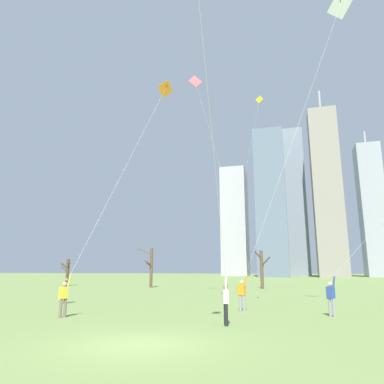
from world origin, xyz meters
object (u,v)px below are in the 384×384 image
Objects in this scene: distant_kite_drifting_right_yellow at (255,123)px; bare_tree_far_right_edge at (67,271)px; kite_flyer_midfield_left_white at (269,214)px; kite_flyer_foreground_right_green at (380,236)px; distant_kite_low_near_trees_red at (200,96)px; kite_flyer_far_back_teal at (220,244)px; bystander_strolling_midfield at (66,289)px; bare_tree_left_of_center at (151,267)px; kite_flyer_foreground_left_orange at (99,224)px; bare_tree_leftmost at (262,268)px.

distant_kite_drifting_right_yellow is 32.57m from bare_tree_far_right_edge.
kite_flyer_foreground_right_green is at bearing -18.92° from kite_flyer_midfield_left_white.
bare_tree_far_right_edge is at bearing 142.23° from kite_flyer_foreground_right_green.
kite_flyer_midfield_left_white is at bearing -54.00° from distant_kite_low_near_trees_red.
kite_flyer_far_back_teal reaches higher than kite_flyer_foreground_right_green.
bystander_strolling_midfield is 0.33× the size of bare_tree_left_of_center.
distant_kite_low_near_trees_red is at bearing 39.45° from bystander_strolling_midfield.
distant_kite_low_near_trees_red is (-5.94, 8.18, 11.84)m from kite_flyer_midfield_left_white.
bare_tree_far_right_edge is at bearing 127.00° from kite_flyer_foreground_left_orange.
bare_tree_leftmost is at bearing 106.10° from kite_flyer_foreground_right_green.
kite_flyer_midfield_left_white is at bearing -7.94° from bystander_strolling_midfield.
bystander_strolling_midfield is 24.76m from distant_kite_drifting_right_yellow.
kite_flyer_far_back_teal is 10.33× the size of bystander_strolling_midfield.
bare_tree_far_right_edge is 0.82× the size of bare_tree_leftmost.
kite_flyer_foreground_right_green is at bearing 34.39° from kite_flyer_far_back_teal.
kite_flyer_foreground_left_orange is 16.35m from distant_kite_low_near_trees_red.
kite_flyer_far_back_teal is 0.88× the size of distant_kite_low_near_trees_red.
distant_kite_low_near_trees_red is 4.28× the size of bare_tree_leftmost.
distant_kite_low_near_trees_red is 3.84× the size of bare_tree_left_of_center.
bystander_strolling_midfield is 0.08× the size of distant_kite_drifting_right_yellow.
bare_tree_far_right_edge is at bearing 178.49° from bare_tree_leftmost.
kite_flyer_midfield_left_white is (9.03, 2.11, 0.48)m from kite_flyer_foreground_left_orange.
kite_flyer_far_back_teal is 30.32m from bare_tree_leftmost.
kite_flyer_foreground_right_green is at bearing -73.90° from bare_tree_leftmost.
kite_flyer_foreground_left_orange is 1.00× the size of kite_flyer_far_back_teal.
kite_flyer_foreground_right_green is 0.61× the size of distant_kite_low_near_trees_red.
distant_kite_drifting_right_yellow is at bearing -85.97° from bare_tree_leftmost.
bare_tree_leftmost is at bearing 63.64° from bystander_strolling_midfield.
kite_flyer_foreground_right_green is 0.56× the size of distant_kite_drifting_right_yellow.
distant_kite_drifting_right_yellow is at bearing -17.44° from bare_tree_far_right_edge.
kite_flyer_foreground_right_green is at bearing -68.96° from distant_kite_drifting_right_yellow.
kite_flyer_far_back_teal is at bearing -33.56° from bystander_strolling_midfield.
kite_flyer_far_back_teal is at bearing -88.82° from distant_kite_drifting_right_yellow.
kite_flyer_far_back_teal reaches higher than bystander_strolling_midfield.
distant_kite_low_near_trees_red is at bearing 126.00° from kite_flyer_midfield_left_white.
bare_tree_leftmost reaches higher than bystander_strolling_midfield.
bystander_strolling_midfield is at bearing 146.44° from kite_flyer_far_back_teal.
kite_flyer_foreground_right_green is at bearing -42.21° from distant_kite_low_near_trees_red.
distant_kite_low_near_trees_red is at bearing 137.79° from kite_flyer_foreground_right_green.
bare_tree_left_of_center is at bearing 124.75° from kite_flyer_midfield_left_white.
distant_kite_drifting_right_yellow is at bearing 96.92° from kite_flyer_midfield_left_white.
kite_flyer_foreground_left_orange is 1.45× the size of kite_flyer_foreground_right_green.
distant_kite_low_near_trees_red is at bearing 73.30° from kite_flyer_foreground_left_orange.
bystander_strolling_midfield is 27.92m from bare_tree_far_right_edge.
kite_flyer_midfield_left_white is 28.80m from bare_tree_left_of_center.
bare_tree_left_of_center is (-21.29, 25.27, -1.08)m from kite_flyer_foreground_right_green.
bare_tree_leftmost is at bearing 91.93° from kite_flyer_far_back_teal.
kite_flyer_foreground_left_orange reaches higher than bare_tree_leftmost.
kite_flyer_midfield_left_white is 38.62m from bare_tree_far_right_edge.
kite_flyer_foreground_left_orange is 14.01m from kite_flyer_foreground_right_green.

